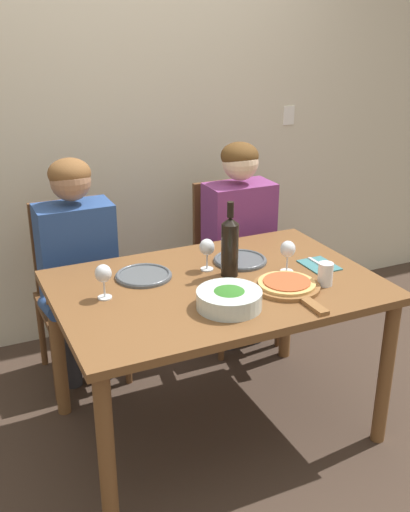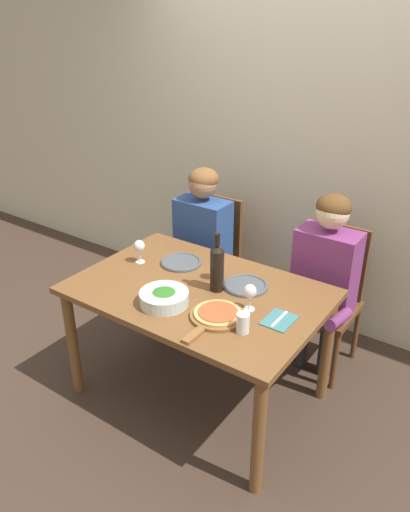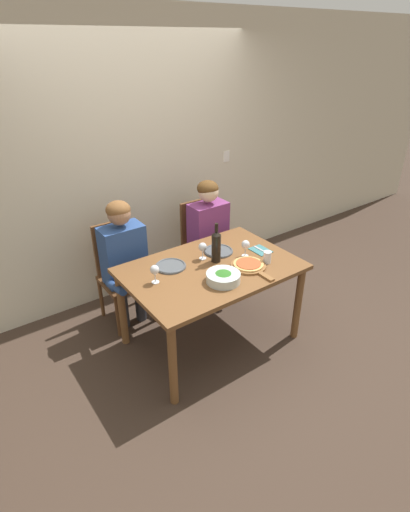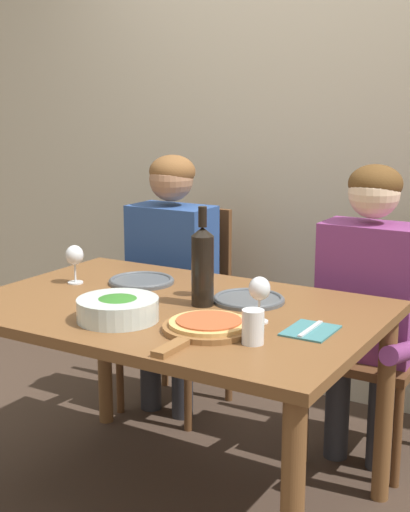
{
  "view_description": "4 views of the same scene",
  "coord_description": "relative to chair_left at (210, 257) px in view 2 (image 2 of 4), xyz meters",
  "views": [
    {
      "loc": [
        -1.05,
        -2.16,
        1.86
      ],
      "look_at": [
        0.02,
        0.17,
        0.82
      ],
      "focal_mm": 42.0,
      "sensor_mm": 36.0,
      "label": 1
    },
    {
      "loc": [
        1.43,
        -1.98,
        2.19
      ],
      "look_at": [
        -0.06,
        0.15,
        0.89
      ],
      "focal_mm": 35.0,
      "sensor_mm": 36.0,
      "label": 2
    },
    {
      "loc": [
        -1.7,
        -2.27,
        2.41
      ],
      "look_at": [
        -0.03,
        0.05,
        0.85
      ],
      "focal_mm": 28.0,
      "sensor_mm": 36.0,
      "label": 3
    },
    {
      "loc": [
        1.31,
        -1.99,
        1.46
      ],
      "look_at": [
        0.1,
        0.05,
        0.94
      ],
      "focal_mm": 50.0,
      "sensor_mm": 36.0,
      "label": 4
    }
  ],
  "objects": [
    {
      "name": "chair_left",
      "position": [
        0.0,
        0.0,
        0.0
      ],
      "size": [
        0.42,
        0.42,
        0.95
      ],
      "color": "brown",
      "rests_on": "ground"
    },
    {
      "name": "person_woman",
      "position": [
        -0.0,
        -0.12,
        0.23
      ],
      "size": [
        0.47,
        0.51,
        1.22
      ],
      "color": "#28282D",
      "rests_on": "ground"
    },
    {
      "name": "back_wall",
      "position": [
        0.46,
        0.43,
        0.84
      ],
      "size": [
        10.0,
        0.06,
        2.7
      ],
      "color": "beige",
      "rests_on": "ground"
    },
    {
      "name": "chair_right",
      "position": [
        0.94,
        0.0,
        0.0
      ],
      "size": [
        0.42,
        0.42,
        0.95
      ],
      "color": "brown",
      "rests_on": "ground"
    },
    {
      "name": "person_man",
      "position": [
        0.94,
        -0.12,
        0.23
      ],
      "size": [
        0.47,
        0.51,
        1.22
      ],
      "color": "#28282D",
      "rests_on": "ground"
    },
    {
      "name": "fork_on_napkin",
      "position": [
        0.98,
        -0.82,
        0.26
      ],
      "size": [
        0.14,
        0.18,
        0.01
      ],
      "color": "#387075",
      "rests_on": "dining_table"
    },
    {
      "name": "dinner_plate_left",
      "position": [
        0.19,
        -0.6,
        0.26
      ],
      "size": [
        0.25,
        0.25,
        0.02
      ],
      "color": "#4C5156",
      "rests_on": "dining_table"
    },
    {
      "name": "dinner_plate_right",
      "position": [
        0.67,
        -0.62,
        0.26
      ],
      "size": [
        0.25,
        0.25,
        0.02
      ],
      "color": "#4C5156",
      "rests_on": "dining_table"
    },
    {
      "name": "wine_bottle",
      "position": [
        0.55,
        -0.74,
        0.4
      ],
      "size": [
        0.08,
        0.08,
        0.35
      ],
      "color": "black",
      "rests_on": "dining_table"
    },
    {
      "name": "wine_glass_left",
      "position": [
        -0.03,
        -0.74,
        0.36
      ],
      "size": [
        0.07,
        0.07,
        0.15
      ],
      "color": "silver",
      "rests_on": "dining_table"
    },
    {
      "name": "broccoli_bowl",
      "position": [
        0.4,
        -1.03,
        0.29
      ],
      "size": [
        0.27,
        0.27,
        0.08
      ],
      "color": "silver",
      "rests_on": "dining_table"
    },
    {
      "name": "pizza_on_board",
      "position": [
        0.71,
        -0.98,
        0.27
      ],
      "size": [
        0.29,
        0.43,
        0.04
      ],
      "color": "brown",
      "rests_on": "dining_table"
    },
    {
      "name": "wine_glass_right",
      "position": [
        0.8,
        -0.82,
        0.36
      ],
      "size": [
        0.07,
        0.07,
        0.15
      ],
      "color": "silver",
      "rests_on": "dining_table"
    },
    {
      "name": "ground_plane",
      "position": [
        0.46,
        -0.8,
        -0.51
      ],
      "size": [
        40.0,
        40.0,
        0.0
      ],
      "primitive_type": "plane",
      "color": "#3D2D23"
    },
    {
      "name": "water_tumbler",
      "position": [
        0.88,
        -1.01,
        0.31
      ],
      "size": [
        0.07,
        0.07,
        0.1
      ],
      "color": "silver",
      "rests_on": "dining_table"
    },
    {
      "name": "dining_table",
      "position": [
        0.46,
        -0.8,
        0.16
      ],
      "size": [
        1.41,
        0.95,
        0.76
      ],
      "color": "brown",
      "rests_on": "ground"
    },
    {
      "name": "wine_glass_centre",
      "position": [
        0.48,
        -0.64,
        0.36
      ],
      "size": [
        0.07,
        0.07,
        0.15
      ],
      "color": "silver",
      "rests_on": "dining_table"
    }
  ]
}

